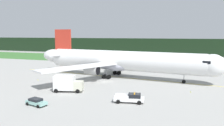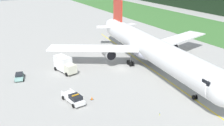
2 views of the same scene
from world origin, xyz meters
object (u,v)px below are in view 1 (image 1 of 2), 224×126
ops_pickup_truck (130,98)px  catering_truck (67,83)px  airliner (121,61)px  apron_cone (137,96)px  staff_car (36,102)px

ops_pickup_truck → catering_truck: size_ratio=0.87×
catering_truck → airliner: bearing=70.9°
catering_truck → apron_cone: catering_truck is taller
ops_pickup_truck → catering_truck: 15.84m
ops_pickup_truck → apron_cone: ops_pickup_truck is taller
airliner → staff_car: size_ratio=13.17×
staff_car → ops_pickup_truck: bearing=23.9°
staff_car → apron_cone: 19.56m
ops_pickup_truck → airliner: bearing=110.6°
catering_truck → apron_cone: (15.99, 0.12, -1.62)m
airliner → staff_car: airliner is taller
ops_pickup_truck → staff_car: size_ratio=1.37×
staff_car → catering_truck: bearing=87.3°
catering_truck → staff_car: (-0.49, -10.40, -1.23)m
apron_cone → ops_pickup_truck: bearing=-98.8°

